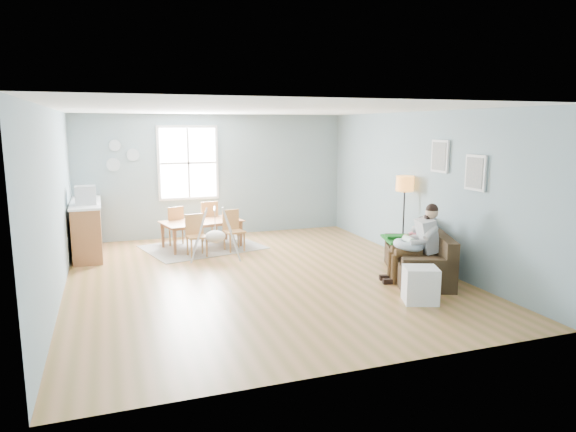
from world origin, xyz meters
name	(u,v)px	position (x,y,z in m)	size (l,w,h in m)	color
room	(258,128)	(0.00, 0.00, 2.42)	(8.40, 9.40, 3.90)	olive
window	(188,163)	(-0.60, 3.46, 1.65)	(1.32, 0.08, 1.62)	silver
pictures	(457,164)	(2.97, -1.05, 1.85)	(0.05, 1.34, 0.74)	silver
wall_plates	(120,156)	(-2.00, 3.47, 1.83)	(0.67, 0.02, 0.66)	#A3B9C4
sofa	(421,260)	(2.50, -0.87, 0.27)	(1.46, 2.05, 0.76)	black
green_throw	(410,239)	(2.67, -0.26, 0.49)	(0.87, 0.73, 0.04)	#166220
beige_pillow	(427,230)	(2.87, -0.49, 0.68)	(0.12, 0.43, 0.43)	tan
father	(418,241)	(2.29, -1.08, 0.66)	(0.94, 0.56, 1.25)	#99999B
nursing_pillow	(409,245)	(2.16, -1.02, 0.59)	(0.48, 0.48, 0.13)	#CAE2FD
infant	(408,240)	(2.17, -0.99, 0.67)	(0.16, 0.34, 0.13)	silver
toddler	(415,235)	(2.50, -0.68, 0.65)	(0.53, 0.43, 0.79)	silver
floor_lamp	(405,191)	(2.80, 0.17, 1.29)	(0.31, 0.31, 1.55)	black
storage_cube	(420,285)	(1.77, -1.95, 0.25)	(0.57, 0.54, 0.51)	white
rug	(203,247)	(-0.52, 2.35, 0.01)	(2.21, 1.68, 0.01)	gray
dining_table	(203,234)	(-0.52, 2.35, 0.27)	(1.56, 0.87, 0.55)	brown
chair_sw	(196,233)	(-0.76, 1.72, 0.44)	(0.40, 0.40, 0.80)	#9F6F37
chair_se	(233,228)	(0.01, 1.92, 0.45)	(0.42, 0.42, 0.81)	#9F6F37
chair_nw	(174,224)	(-1.03, 2.79, 0.45)	(0.48, 0.48, 0.81)	#9F6F37
chair_ne	(208,218)	(-0.28, 2.97, 0.48)	(0.44, 0.44, 0.86)	#9F6F37
counter	(87,228)	(-2.70, 2.50, 0.52)	(0.56, 1.85, 1.03)	brown
monitor	(85,195)	(-2.68, 2.15, 1.20)	(0.37, 0.35, 0.34)	#BCBCC1
baby_swing	(215,236)	(-0.43, 1.48, 0.42)	(1.08, 1.09, 0.93)	#BCBCC1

